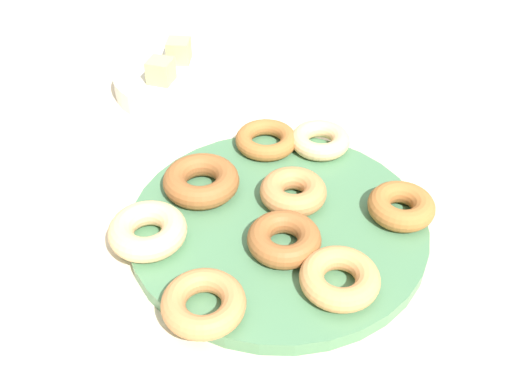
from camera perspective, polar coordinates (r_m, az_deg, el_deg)
The scene contains 14 objects.
ground_plane at distance 0.71m, azimuth 2.10°, elevation -3.72°, with size 2.40×2.40×0.00m, color beige.
donut_plate at distance 0.70m, azimuth 2.12°, elevation -3.20°, with size 0.36×0.36×0.02m, color #4C7F56.
donut_0 at distance 0.80m, azimuth 1.00°, elevation 5.13°, with size 0.08×0.08×0.02m, color #AD6B33.
donut_1 at distance 0.66m, azimuth 2.76°, elevation -4.61°, with size 0.08×0.08×0.03m, color #995B2D.
donut_2 at distance 0.72m, azimuth 3.34°, elevation 0.15°, with size 0.08×0.08×0.03m, color #C6844C.
donut_3 at distance 0.67m, azimuth -10.54°, elevation -3.75°, with size 0.09×0.09×0.03m, color #EABC84.
donut_4 at distance 0.73m, azimuth -5.31°, elevation 1.16°, with size 0.10×0.10×0.03m, color #995B2D.
donut_5 at distance 0.60m, azimuth -5.20°, elevation -10.74°, with size 0.09×0.09×0.03m, color #C6844C.
donut_6 at distance 0.72m, azimuth 13.99°, elevation -1.34°, with size 0.08×0.08×0.03m, color #AD6B33.
donut_7 at distance 0.81m, azimuth 6.29°, elevation 5.05°, with size 0.08×0.08×0.02m, color #EABC84.
donut_8 at distance 0.62m, azimuth 8.16°, elevation -8.34°, with size 0.09×0.09×0.03m, color tan.
fruit_bowl at distance 0.97m, azimuth -7.84°, elevation 10.68°, with size 0.20×0.20×0.03m, color silver.
melon_chunk_left at distance 0.93m, azimuth -9.29°, elevation 11.60°, with size 0.04×0.04×0.04m, color #DBD67A.
melon_chunk_right at distance 0.99m, azimuth -7.53°, elevation 13.52°, with size 0.04×0.04×0.04m, color #DBD67A.
Camera 1 is at (-0.45, -0.23, 0.50)m, focal length 40.96 mm.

